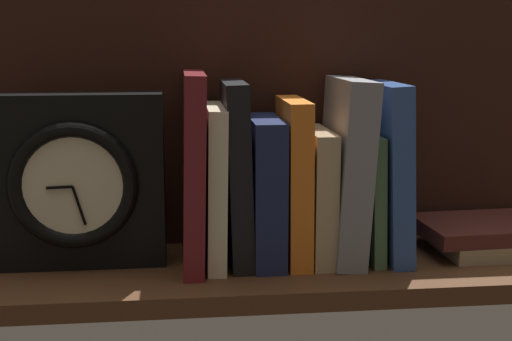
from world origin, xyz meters
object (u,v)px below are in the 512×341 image
book_green_romantic (368,195)px  book_stack_side (484,235)px  book_maroon_dawkins (193,169)px  book_black_skeptic (237,173)px  book_blue_modern (387,171)px  framed_clock (76,182)px  book_navy_bierce (265,190)px  book_orange_pandolfini (294,180)px  book_cream_twain (215,185)px  book_gray_chess (346,170)px  book_tan_shortstories (317,195)px

book_green_romantic → book_stack_side: book_green_romantic is taller
book_maroon_dawkins → book_black_skeptic: (5.71, 0.00, -0.61)cm
book_blue_modern → framed_clock: book_blue_modern is taller
book_black_skeptic → framed_clock: 20.82cm
book_navy_bierce → book_stack_side: size_ratio=1.05×
book_orange_pandolfini → book_stack_side: book_orange_pandolfini is taller
book_cream_twain → book_blue_modern: 23.34cm
book_cream_twain → book_orange_pandolfini: book_orange_pandolfini is taller
book_maroon_dawkins → book_gray_chess: (20.35, 0.00, -0.46)cm
book_green_romantic → book_blue_modern: (2.62, 0.00, 3.31)cm
book_orange_pandolfini → framed_clock: size_ratio=0.96×
book_black_skeptic → book_stack_side: 36.29cm
book_black_skeptic → book_blue_modern: 20.39cm
book_orange_pandolfini → book_tan_shortstories: book_orange_pandolfini is taller
book_maroon_dawkins → book_stack_side: size_ratio=1.37×
framed_clock → book_navy_bierce: bearing=-0.1°
book_cream_twain → book_stack_side: 38.75cm
book_black_skeptic → book_gray_chess: (14.64, 0.00, 0.15)cm
book_navy_bierce → book_maroon_dawkins: bearing=180.0°
book_blue_modern → book_stack_side: (14.56, 0.62, -9.61)cm
book_maroon_dawkins → book_gray_chess: bearing=0.0°
book_orange_pandolfini → book_tan_shortstories: bearing=0.0°
book_gray_chess → book_stack_side: (20.31, 0.62, -9.90)cm
framed_clock → book_stack_side: (55.76, 0.58, -9.07)cm
book_maroon_dawkins → book_orange_pandolfini: bearing=0.0°
book_orange_pandolfini → book_blue_modern: book_blue_modern is taller
book_maroon_dawkins → book_tan_shortstories: (16.56, 0.00, -3.82)cm
book_blue_modern → book_stack_side: 17.46cm
book_navy_bierce → book_stack_side: book_navy_bierce is taller
book_tan_shortstories → book_blue_modern: book_blue_modern is taller
book_maroon_dawkins → book_orange_pandolfini: book_maroon_dawkins is taller
book_gray_chess → book_green_romantic: bearing=0.0°
book_orange_pandolfini → book_tan_shortstories: 3.85cm
book_green_romantic → book_navy_bierce: bearing=180.0°
book_green_romantic → book_blue_modern: 4.22cm
book_maroon_dawkins → book_green_romantic: bearing=0.0°
book_maroon_dawkins → book_stack_side: bearing=0.9°
framed_clock → book_green_romantic: bearing=-0.1°
book_orange_pandolfini → book_green_romantic: 10.44cm
book_cream_twain → book_tan_shortstories: size_ratio=1.19×
framed_clock → book_gray_chess: bearing=-0.1°
book_maroon_dawkins → book_stack_side: (40.66, 0.62, -10.37)cm
book_maroon_dawkins → book_tan_shortstories: size_ratio=1.44×
book_gray_chess → book_blue_modern: bearing=0.0°
book_orange_pandolfini → framed_clock: 28.40cm
book_navy_bierce → book_blue_modern: (16.63, 0.00, 2.23)cm
book_cream_twain → book_gray_chess: book_gray_chess is taller
book_gray_chess → book_green_romantic: 4.77cm
book_black_skeptic → book_green_romantic: (17.77, 0.00, -3.46)cm
book_black_skeptic → book_navy_bierce: bearing=0.0°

